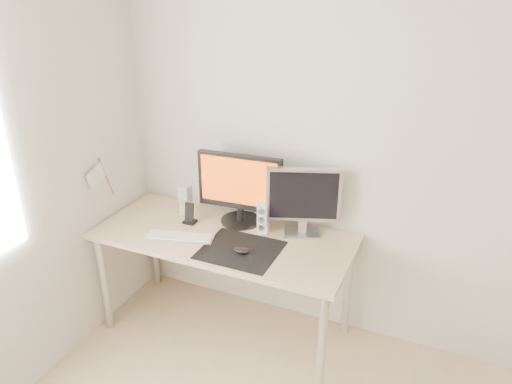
% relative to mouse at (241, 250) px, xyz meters
% --- Properties ---
extents(wall_back, '(3.50, 0.00, 3.50)m').
position_rel_mouse_xyz_m(wall_back, '(0.74, 0.52, 0.50)').
color(wall_back, silver).
rests_on(wall_back, ground).
extents(mousepad, '(0.45, 0.40, 0.00)m').
position_rel_mouse_xyz_m(mousepad, '(-0.02, 0.03, -0.02)').
color(mousepad, black).
rests_on(mousepad, desk).
extents(mouse, '(0.10, 0.06, 0.04)m').
position_rel_mouse_xyz_m(mouse, '(0.00, 0.00, 0.00)').
color(mouse, black).
rests_on(mouse, mousepad).
extents(desk, '(1.60, 0.70, 0.73)m').
position_rel_mouse_xyz_m(desk, '(-0.19, 0.15, -0.10)').
color(desk, '#D1B587').
rests_on(desk, ground).
extents(main_monitor, '(0.55, 0.28, 0.47)m').
position_rel_mouse_xyz_m(main_monitor, '(-0.17, 0.35, 0.23)').
color(main_monitor, black).
rests_on(main_monitor, desk).
extents(second_monitor, '(0.44, 0.23, 0.43)m').
position_rel_mouse_xyz_m(second_monitor, '(0.24, 0.37, 0.22)').
color(second_monitor, '#AAABAC').
rests_on(second_monitor, desk).
extents(speaker_left, '(0.06, 0.08, 0.20)m').
position_rel_mouse_xyz_m(speaker_left, '(-0.56, 0.32, 0.08)').
color(speaker_left, silver).
rests_on(speaker_left, desk).
extents(speaker_right, '(0.06, 0.08, 0.20)m').
position_rel_mouse_xyz_m(speaker_right, '(0.01, 0.30, 0.08)').
color(speaker_right, white).
rests_on(speaker_right, desk).
extents(keyboard, '(0.44, 0.22, 0.02)m').
position_rel_mouse_xyz_m(keyboard, '(-0.42, 0.01, -0.01)').
color(keyboard, '#B9BABC').
rests_on(keyboard, desk).
extents(phone_dock, '(0.08, 0.07, 0.14)m').
position_rel_mouse_xyz_m(phone_dock, '(-0.47, 0.21, 0.02)').
color(phone_dock, black).
rests_on(phone_dock, desk).
extents(pennant, '(0.01, 0.23, 0.29)m').
position_rel_mouse_xyz_m(pennant, '(-0.98, 0.01, 0.30)').
color(pennant, '#A57F54').
rests_on(pennant, wall_left).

